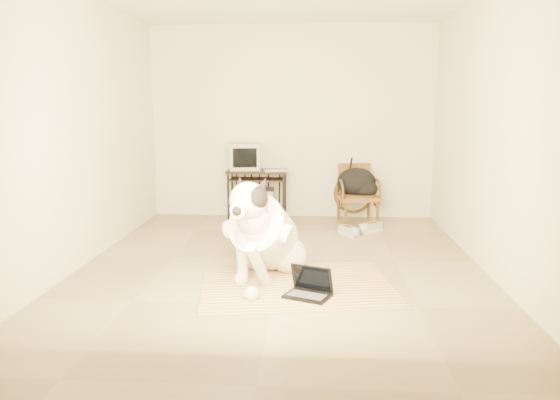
# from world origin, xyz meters

# --- Properties ---
(floor) EXTENTS (4.50, 4.50, 0.00)m
(floor) POSITION_xyz_m (0.00, 0.00, 0.00)
(floor) COLOR #94805B
(floor) RESTS_ON ground
(wall_back) EXTENTS (4.50, 0.00, 4.50)m
(wall_back) POSITION_xyz_m (0.00, 2.25, 1.35)
(wall_back) COLOR beige
(wall_back) RESTS_ON floor
(wall_front) EXTENTS (4.50, 0.00, 4.50)m
(wall_front) POSITION_xyz_m (0.00, -2.25, 1.35)
(wall_front) COLOR beige
(wall_front) RESTS_ON floor
(wall_left) EXTENTS (0.00, 4.50, 4.50)m
(wall_left) POSITION_xyz_m (-2.00, 0.00, 1.35)
(wall_left) COLOR beige
(wall_left) RESTS_ON floor
(wall_right) EXTENTS (0.00, 4.50, 4.50)m
(wall_right) POSITION_xyz_m (2.00, 0.00, 1.35)
(wall_right) COLOR beige
(wall_right) RESTS_ON floor
(rug) EXTENTS (1.86, 1.52, 0.02)m
(rug) POSITION_xyz_m (0.18, -0.88, 0.01)
(rug) COLOR #C0631D
(rug) RESTS_ON floor
(dog) EXTENTS (0.75, 1.43, 1.04)m
(dog) POSITION_xyz_m (-0.14, -0.63, 0.41)
(dog) COLOR silver
(dog) RESTS_ON rug
(laptop) EXTENTS (0.44, 0.39, 0.26)m
(laptop) POSITION_xyz_m (0.29, -1.16, 0.08)
(laptop) COLOR black
(laptop) RESTS_ON rug
(computer_desk) EXTENTS (0.84, 0.47, 0.70)m
(computer_desk) POSITION_xyz_m (-0.47, 1.97, 0.60)
(computer_desk) COLOR black
(computer_desk) RESTS_ON floor
(crt_monitor) EXTENTS (0.47, 0.45, 0.37)m
(crt_monitor) POSITION_xyz_m (-0.65, 2.04, 0.88)
(crt_monitor) COLOR #B0A88A
(crt_monitor) RESTS_ON computer_desk
(desk_keyboard) EXTENTS (0.37, 0.21, 0.02)m
(desk_keyboard) POSITION_xyz_m (-0.19, 1.87, 0.71)
(desk_keyboard) COLOR #B0A88A
(desk_keyboard) RESTS_ON computer_desk
(pc_tower) EXTENTS (0.22, 0.48, 0.44)m
(pc_tower) POSITION_xyz_m (-0.34, 1.97, 0.22)
(pc_tower) COLOR #474749
(pc_tower) RESTS_ON floor
(rattan_chair) EXTENTS (0.61, 0.59, 0.80)m
(rattan_chair) POSITION_xyz_m (0.91, 1.89, 0.40)
(rattan_chair) COLOR brown
(rattan_chair) RESTS_ON floor
(backpack) EXTENTS (0.55, 0.44, 0.39)m
(backpack) POSITION_xyz_m (0.92, 1.86, 0.55)
(backpack) COLOR black
(backpack) RESTS_ON rattan_chair
(sneaker_left) EXTENTS (0.26, 0.31, 0.10)m
(sneaker_left) POSITION_xyz_m (0.76, 1.14, 0.05)
(sneaker_left) COLOR silver
(sneaker_left) RESTS_ON floor
(sneaker_right) EXTENTS (0.32, 0.32, 0.11)m
(sneaker_right) POSITION_xyz_m (1.06, 1.31, 0.05)
(sneaker_right) COLOR silver
(sneaker_right) RESTS_ON floor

